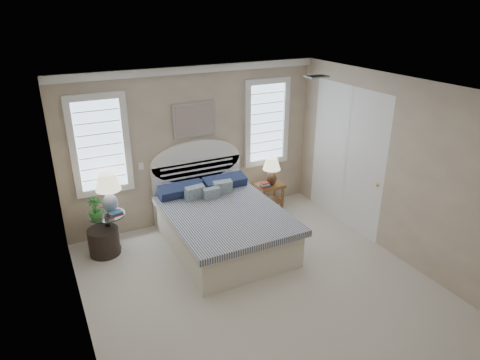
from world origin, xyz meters
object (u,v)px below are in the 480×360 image
object	(u,v)px
lamp_right	(272,168)
nightstand_right	(269,191)
lamp_left	(108,189)
side_table_left	(108,228)
floor_pot	(104,241)
bed	(221,222)

from	to	relation	value
lamp_right	nightstand_right	bearing A→B (deg)	99.44
lamp_left	side_table_left	bearing A→B (deg)	-141.18
floor_pot	lamp_right	world-z (taller)	lamp_right
bed	side_table_left	size ratio (longest dim) A/B	3.61
bed	side_table_left	distance (m)	1.75
bed	nightstand_right	world-z (taller)	bed
nightstand_right	lamp_right	world-z (taller)	lamp_right
lamp_right	lamp_left	bearing A→B (deg)	179.52
side_table_left	nightstand_right	size ratio (longest dim) A/B	1.19
bed	floor_pot	bearing A→B (deg)	163.52
lamp_left	lamp_right	xyz separation A→B (m)	(2.87, -0.02, -0.16)
side_table_left	lamp_left	bearing A→B (deg)	38.82
bed	nightstand_right	bearing A→B (deg)	28.03
side_table_left	floor_pot	world-z (taller)	side_table_left
bed	lamp_left	distance (m)	1.81
bed	lamp_left	size ratio (longest dim) A/B	3.62
nightstand_right	lamp_left	world-z (taller)	lamp_left
side_table_left	nightstand_right	distance (m)	2.95
nightstand_right	lamp_right	size ratio (longest dim) A/B	1.02
side_table_left	lamp_right	bearing A→B (deg)	0.93
side_table_left	nightstand_right	world-z (taller)	side_table_left
lamp_left	lamp_right	distance (m)	2.87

